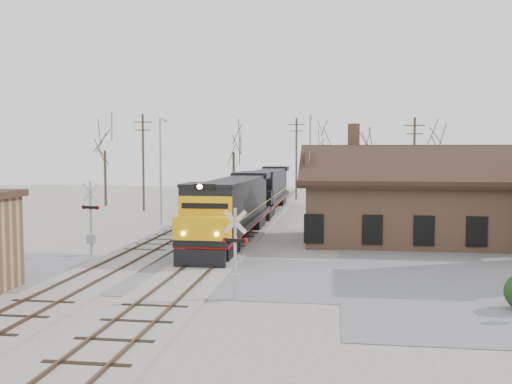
% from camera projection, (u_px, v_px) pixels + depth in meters
% --- Properties ---
extents(ground, '(140.00, 140.00, 0.00)m').
position_uv_depth(ground, '(193.00, 275.00, 27.55)').
color(ground, '#A6A096').
rests_on(ground, ground).
extents(road, '(60.00, 9.00, 0.03)m').
position_uv_depth(road, '(193.00, 275.00, 27.55)').
color(road, slate).
rests_on(road, ground).
extents(track_main, '(3.40, 90.00, 0.24)m').
position_uv_depth(track_main, '(243.00, 231.00, 42.37)').
color(track_main, '#A6A096').
rests_on(track_main, ground).
extents(track_siding, '(3.40, 90.00, 0.24)m').
position_uv_depth(track_siding, '(184.00, 230.00, 42.99)').
color(track_siding, '#A6A096').
rests_on(track_siding, ground).
extents(depot, '(15.20, 9.31, 7.90)m').
position_uv_depth(depot, '(415.00, 206.00, 37.61)').
color(depot, '#A27253').
rests_on(depot, ground).
extents(locomotive_lead, '(2.89, 19.37, 4.30)m').
position_uv_depth(locomotive_lead, '(232.00, 208.00, 37.67)').
color(locomotive_lead, black).
rests_on(locomotive_lead, ground).
extents(locomotive_trailing, '(2.89, 19.37, 4.07)m').
position_uv_depth(locomotive_trailing, '(267.00, 189.00, 57.08)').
color(locomotive_trailing, black).
rests_on(locomotive_trailing, ground).
extents(crossbuck_near, '(1.06, 0.28, 3.71)m').
position_uv_depth(crossbuck_near, '(235.00, 256.00, 22.84)').
color(crossbuck_near, '#A5A8AD').
rests_on(crossbuck_near, ground).
extents(crossbuck_far, '(1.21, 0.38, 4.29)m').
position_uv_depth(crossbuck_far, '(91.00, 221.00, 32.60)').
color(crossbuck_far, '#A5A8AD').
rests_on(crossbuck_far, ground).
extents(streetlight_a, '(0.25, 2.04, 8.72)m').
position_uv_depth(streetlight_a, '(161.00, 165.00, 46.31)').
color(streetlight_a, '#A5A8AD').
rests_on(streetlight_a, ground).
extents(streetlight_b, '(0.25, 2.04, 9.28)m').
position_uv_depth(streetlight_b, '(310.00, 161.00, 50.72)').
color(streetlight_b, '#A5A8AD').
rests_on(streetlight_b, ground).
extents(streetlight_c, '(0.25, 2.04, 8.44)m').
position_uv_depth(streetlight_c, '(357.00, 164.00, 58.94)').
color(streetlight_c, '#A5A8AD').
rests_on(streetlight_c, ground).
extents(utility_pole_a, '(2.00, 0.24, 9.76)m').
position_uv_depth(utility_pole_a, '(143.00, 160.00, 57.41)').
color(utility_pole_a, '#382D23').
rests_on(utility_pole_a, ground).
extents(utility_pole_b, '(2.00, 0.24, 10.19)m').
position_uv_depth(utility_pole_b, '(296.00, 157.00, 71.27)').
color(utility_pole_b, '#382D23').
rests_on(utility_pole_b, ground).
extents(utility_pole_c, '(2.00, 0.24, 9.34)m').
position_uv_depth(utility_pole_c, '(414.00, 163.00, 55.95)').
color(utility_pole_c, '#382D23').
rests_on(utility_pole_c, ground).
extents(tree_a, '(4.08, 4.08, 10.01)m').
position_uv_depth(tree_a, '(105.00, 141.00, 62.91)').
color(tree_a, '#382D23').
rests_on(tree_a, ground).
extents(tree_b, '(3.97, 3.97, 9.72)m').
position_uv_depth(tree_b, '(234.00, 144.00, 66.78)').
color(tree_b, '#382D23').
rests_on(tree_b, ground).
extents(tree_c, '(4.67, 4.67, 11.45)m').
position_uv_depth(tree_c, '(323.00, 136.00, 76.28)').
color(tree_c, '#382D23').
rests_on(tree_c, ground).
extents(tree_d, '(3.76, 3.76, 9.22)m').
position_uv_depth(tree_d, '(365.00, 147.00, 64.80)').
color(tree_d, '#382D23').
rests_on(tree_d, ground).
extents(tree_e, '(3.88, 3.88, 9.50)m').
position_uv_depth(tree_e, '(437.00, 144.00, 60.42)').
color(tree_e, '#382D23').
rests_on(tree_e, ground).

